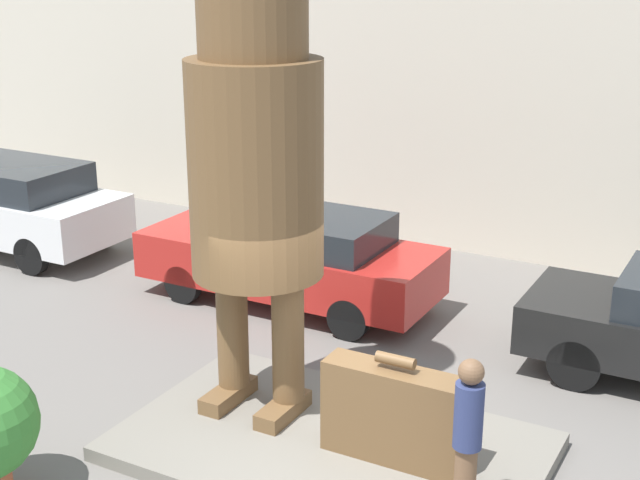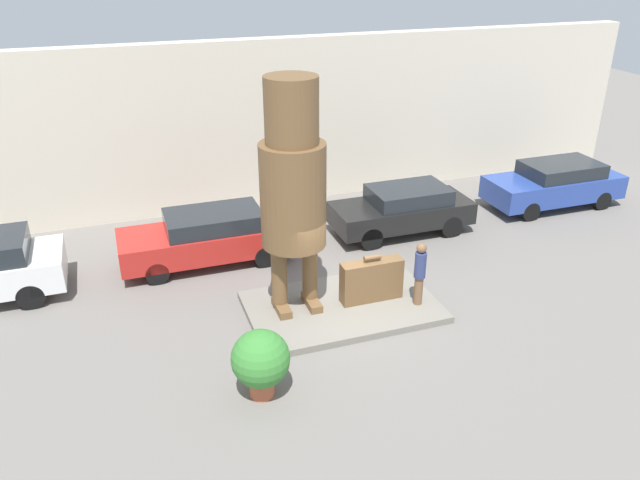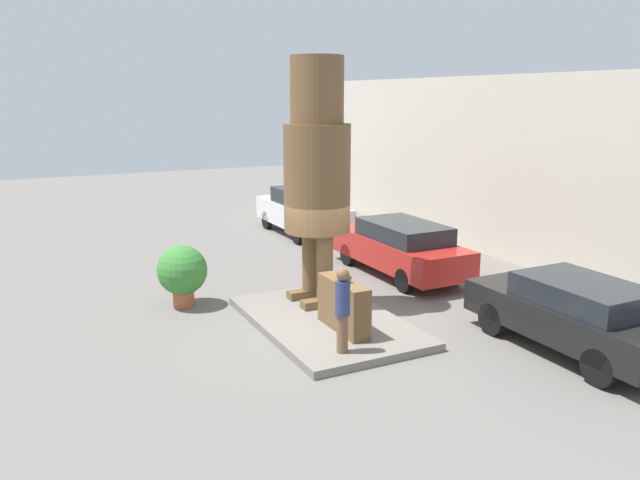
# 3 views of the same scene
# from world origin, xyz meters

# --- Properties ---
(ground_plane) EXTENTS (60.00, 60.00, 0.00)m
(ground_plane) POSITION_xyz_m (0.00, 0.00, 0.00)
(ground_plane) COLOR slate
(pedestal) EXTENTS (4.66, 2.89, 0.17)m
(pedestal) POSITION_xyz_m (0.00, 0.00, 0.09)
(pedestal) COLOR slate
(pedestal) RESTS_ON ground_plane
(building_backdrop) EXTENTS (28.00, 0.60, 5.52)m
(building_backdrop) POSITION_xyz_m (0.00, 7.67, 2.76)
(building_backdrop) COLOR beige
(building_backdrop) RESTS_ON ground_plane
(statue_figure) EXTENTS (1.51, 1.51, 5.59)m
(statue_figure) POSITION_xyz_m (-1.11, 0.33, 3.44)
(statue_figure) COLOR brown
(statue_figure) RESTS_ON pedestal
(giant_suitcase) EXTENTS (1.57, 0.41, 1.23)m
(giant_suitcase) POSITION_xyz_m (0.77, -0.00, 0.71)
(giant_suitcase) COLOR brown
(giant_suitcase) RESTS_ON pedestal
(tourist) EXTENTS (0.28, 0.28, 1.65)m
(tourist) POSITION_xyz_m (1.78, -0.58, 1.08)
(tourist) COLOR brown
(tourist) RESTS_ON pedestal
(parked_car_white) EXTENTS (4.48, 1.89, 1.67)m
(parked_car_white) POSITION_xyz_m (-8.61, 3.49, 0.88)
(parked_car_white) COLOR silver
(parked_car_white) RESTS_ON ground_plane
(parked_car_red) EXTENTS (4.78, 1.76, 1.52)m
(parked_car_red) POSITION_xyz_m (-2.64, 3.64, 0.81)
(parked_car_red) COLOR #B2231E
(parked_car_red) RESTS_ON ground_plane
(parked_car_black) EXTENTS (4.32, 1.75, 1.48)m
(parked_car_black) POSITION_xyz_m (3.42, 3.66, 0.80)
(parked_car_black) COLOR black
(parked_car_black) RESTS_ON ground_plane
(planter_pot) EXTENTS (1.18, 1.18, 1.48)m
(planter_pot) POSITION_xyz_m (-2.68, -2.46, 0.85)
(planter_pot) COLOR #AD5638
(planter_pot) RESTS_ON ground_plane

